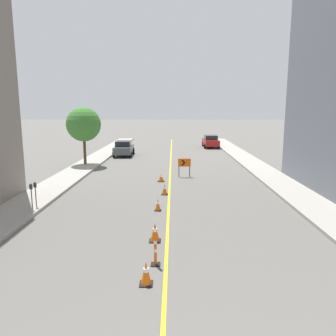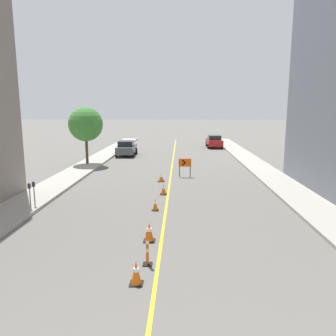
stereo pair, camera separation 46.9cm
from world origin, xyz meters
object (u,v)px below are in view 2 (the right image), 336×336
parked_car_curb_mid (214,141)px  traffic_cone_second (136,273)px  traffic_cone_farthest (161,178)px  delineator_post_front (147,250)px  traffic_cone_fifth (163,189)px  traffic_cone_third (149,232)px  traffic_cone_fourth (155,205)px  parking_meter_near_curb (30,190)px  arrow_barricade_primary (185,164)px  parking_meter_far_curb (34,188)px  street_tree_left_near (86,124)px  parked_car_curb_near (126,148)px

parked_car_curb_mid → traffic_cone_second: bearing=-100.5°
traffic_cone_farthest → delineator_post_front: (0.26, -12.28, 0.22)m
traffic_cone_fifth → parked_car_curb_mid: (5.37, 23.83, 0.49)m
traffic_cone_third → traffic_cone_fifth: traffic_cone_third is taller
traffic_cone_fourth → parking_meter_near_curb: (-6.07, -0.40, 0.77)m
traffic_cone_third → parked_car_curb_mid: 31.21m
traffic_cone_fourth → traffic_cone_farthest: 6.55m
traffic_cone_third → traffic_cone_farthest: traffic_cone_third is taller
arrow_barricade_primary → parked_car_curb_mid: parked_car_curb_mid is taller
traffic_cone_fourth → delineator_post_front: delineator_post_front is taller
delineator_post_front → parking_meter_far_curb: 8.54m
traffic_cone_fourth → traffic_cone_fifth: traffic_cone_fifth is taller
traffic_cone_fifth → parking_meter_near_curb: size_ratio=0.49×
traffic_cone_fourth → parked_car_curb_mid: bearing=78.2°
street_tree_left_near → delineator_post_front: bearing=-68.8°
parked_car_curb_near → parked_car_curb_mid: same height
traffic_cone_fifth → traffic_cone_farthest: traffic_cone_fifth is taller
traffic_cone_fourth → parked_car_curb_near: (-4.53, 19.17, 0.51)m
traffic_cone_third → arrow_barricade_primary: bearing=82.8°
traffic_cone_fourth → arrow_barricade_primary: bearing=79.0°
parking_meter_far_curb → parked_car_curb_near: bearing=85.4°
parked_car_curb_mid → parking_meter_far_curb: 29.27m
street_tree_left_near → traffic_cone_fifth: bearing=-53.2°
parking_meter_far_curb → parked_car_curb_mid: bearing=66.4°
arrow_barricade_primary → traffic_cone_fourth: bearing=-102.7°
traffic_cone_fourth → traffic_cone_fifth: size_ratio=0.95×
traffic_cone_farthest → delineator_post_front: bearing=-88.8°
traffic_cone_fifth → parking_meter_near_curb: bearing=-151.3°
traffic_cone_fifth → traffic_cone_farthest: (-0.33, 3.49, -0.04)m
parked_car_curb_mid → parking_meter_near_curb: (-11.70, -27.29, 0.26)m
delineator_post_front → traffic_cone_third: bearing=93.6°
delineator_post_front → parking_meter_far_curb: bearing=137.2°
parked_car_curb_near → street_tree_left_near: 7.43m
traffic_cone_fourth → street_tree_left_near: (-6.99, 12.76, 3.33)m
traffic_cone_fourth → street_tree_left_near: 14.92m
traffic_cone_fourth → street_tree_left_near: size_ratio=0.12×
traffic_cone_fourth → street_tree_left_near: bearing=118.7°
arrow_barricade_primary → parked_car_curb_near: bearing=117.2°
parking_meter_far_curb → street_tree_left_near: 12.98m
traffic_cone_second → traffic_cone_fifth: size_ratio=1.12×
traffic_cone_second → parked_car_curb_mid: size_ratio=0.16×
parked_car_curb_mid → parking_meter_near_curb: size_ratio=3.40×
delineator_post_front → parking_meter_near_curb: bearing=139.5°
traffic_cone_fifth → arrow_barricade_primary: 5.27m
arrow_barricade_primary → parking_meter_far_curb: bearing=-135.2°
traffic_cone_third → traffic_cone_farthest: bearing=90.8°
parked_car_curb_near → parked_car_curb_mid: 12.76m
traffic_cone_fourth → traffic_cone_farthest: bearing=90.7°
traffic_cone_farthest → delineator_post_front: size_ratio=0.48×
traffic_cone_third → parking_meter_near_curb: 7.05m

